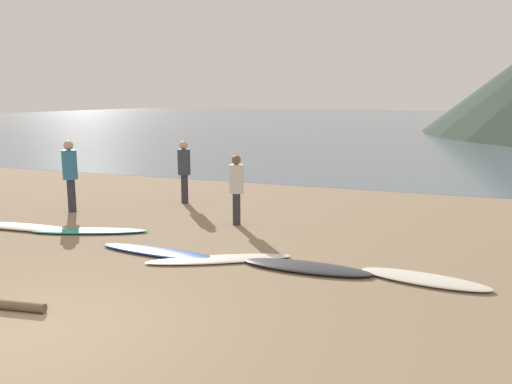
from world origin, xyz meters
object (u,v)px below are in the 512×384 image
object	(u,v)px
person_1	(236,184)
surfboard_0	(23,227)
surfboard_2	(161,252)
surfboard_1	(89,231)
person_0	(70,170)
surfboard_4	(306,267)
person_3	(184,167)
surfboard_3	(219,259)
surfboard_5	(424,279)

from	to	relation	value
person_1	surfboard_0	bearing A→B (deg)	64.03
surfboard_2	surfboard_1	bearing A→B (deg)	163.29
person_0	person_1	xyz separation A→B (m)	(4.36, 0.22, -0.12)
surfboard_2	person_1	size ratio (longest dim) A/B	1.65
surfboard_4	person_3	world-z (taller)	person_3
surfboard_2	person_0	bearing A→B (deg)	152.51
surfboard_4	person_0	distance (m)	7.09
person_0	surfboard_1	bearing A→B (deg)	-101.90
surfboard_4	person_0	world-z (taller)	person_0
surfboard_0	person_0	size ratio (longest dim) A/B	1.49
surfboard_3	surfboard_4	size ratio (longest dim) A/B	1.17
surfboard_1	person_0	xyz separation A→B (m)	(-1.72, 1.53, 1.01)
surfboard_4	surfboard_3	bearing A→B (deg)	-177.28
person_3	person_0	bearing A→B (deg)	17.45
person_0	person_3	xyz separation A→B (m)	(2.10, 1.97, -0.06)
person_0	person_3	world-z (taller)	person_0
surfboard_1	surfboard_5	distance (m)	6.82
surfboard_1	person_0	distance (m)	2.52
surfboard_3	surfboard_4	xyz separation A→B (m)	(1.55, 0.08, 0.02)
surfboard_2	person_3	size ratio (longest dim) A/B	1.54
surfboard_2	surfboard_3	world-z (taller)	surfboard_2
person_0	person_3	distance (m)	2.88
surfboard_3	person_1	size ratio (longest dim) A/B	1.64
person_1	surfboard_4	bearing A→B (deg)	171.43
surfboard_1	surfboard_4	bearing A→B (deg)	-29.65
surfboard_2	person_1	distance (m)	2.73
surfboard_1	surfboard_4	xyz separation A→B (m)	(4.93, -0.71, 0.01)
surfboard_5	surfboard_2	bearing A→B (deg)	-168.92
surfboard_2	surfboard_5	size ratio (longest dim) A/B	1.30
person_3	surfboard_5	bearing A→B (deg)	121.68
surfboard_1	surfboard_3	world-z (taller)	surfboard_1
surfboard_2	surfboard_0	bearing A→B (deg)	174.86
surfboard_5	person_0	xyz separation A→B (m)	(-8.52, 2.13, 1.00)
surfboard_4	person_1	size ratio (longest dim) A/B	1.39
person_0	surfboard_3	bearing A→B (deg)	-84.66
person_0	surfboard_5	bearing A→B (deg)	-74.25
surfboard_4	person_1	distance (m)	3.47
person_3	surfboard_0	bearing A→B (deg)	37.27
surfboard_3	person_1	bearing A→B (deg)	76.33
surfboard_5	person_1	world-z (taller)	person_1
surfboard_2	person_3	world-z (taller)	person_3
surfboard_3	surfboard_4	bearing A→B (deg)	-27.13
surfboard_3	surfboard_5	world-z (taller)	surfboard_5
surfboard_0	surfboard_5	bearing A→B (deg)	-6.50
surfboard_5	person_0	distance (m)	8.84
surfboard_1	surfboard_4	size ratio (longest dim) A/B	1.13
surfboard_2	surfboard_3	distance (m)	1.15
person_0	surfboard_0	bearing A→B (deg)	-144.38
surfboard_3	surfboard_5	distance (m)	3.42
surfboard_3	person_1	distance (m)	2.79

